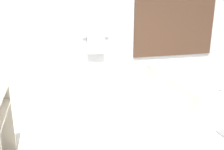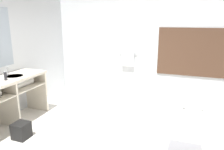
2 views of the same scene
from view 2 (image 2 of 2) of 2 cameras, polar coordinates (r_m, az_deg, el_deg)
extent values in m
plane|color=silver|center=(3.82, -0.96, -16.12)|extent=(16.00, 16.00, 0.00)
cube|color=silver|center=(5.46, 7.47, 8.13)|extent=(7.40, 0.06, 2.70)
cube|color=#4C3323|center=(5.30, 21.08, 5.48)|extent=(1.70, 0.02, 1.10)
cylinder|color=silver|center=(5.49, 4.17, 6.15)|extent=(0.50, 0.02, 0.02)
cube|color=white|center=(5.51, 4.11, 4.38)|extent=(0.32, 0.04, 0.40)
cube|color=beige|center=(4.33, -26.33, -1.29)|extent=(0.58, 1.66, 0.05)
cube|color=beige|center=(4.39, -25.98, -4.26)|extent=(0.55, 1.58, 0.02)
cylinder|color=white|center=(4.50, -24.03, -0.89)|extent=(0.31, 0.31, 0.11)
cube|color=beige|center=(4.46, -25.68, -6.89)|extent=(0.54, 0.04, 0.85)
cube|color=beige|center=(5.02, -19.15, -3.93)|extent=(0.54, 0.04, 0.85)
cylinder|color=white|center=(4.62, -22.07, -1.98)|extent=(0.13, 0.46, 0.13)
cylinder|color=silver|center=(4.60, -25.56, 0.11)|extent=(0.04, 0.04, 0.02)
cylinder|color=silver|center=(4.58, -25.68, 1.20)|extent=(0.02, 0.02, 0.16)
cube|color=silver|center=(4.54, -25.43, 2.02)|extent=(0.07, 0.01, 0.01)
cube|color=silver|center=(4.68, 20.11, -7.66)|extent=(1.09, 1.79, 0.50)
ellipsoid|color=white|center=(4.64, 20.21, -6.51)|extent=(0.79, 1.29, 0.30)
cube|color=silver|center=(3.82, 20.40, -7.66)|extent=(0.04, 0.07, 0.12)
sphere|color=silver|center=(3.83, 18.26, -7.90)|extent=(0.06, 0.06, 0.06)
sphere|color=silver|center=(3.84, 22.46, -8.25)|extent=(0.06, 0.06, 0.06)
cylinder|color=#28282D|center=(4.22, -26.06, -0.28)|extent=(0.05, 0.05, 0.14)
cylinder|color=silver|center=(4.20, -26.19, 0.87)|extent=(0.02, 0.02, 0.03)
cube|color=black|center=(4.04, -22.60, -13.25)|extent=(0.25, 0.25, 0.27)
camera|label=1|loc=(2.50, -51.81, 4.17)|focal=40.00mm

